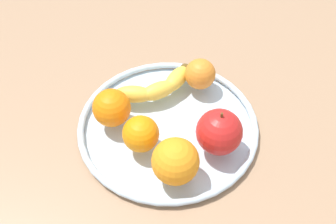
{
  "coord_description": "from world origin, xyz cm",
  "views": [
    {
      "loc": [
        -22.52,
        -42.54,
        60.7
      ],
      "look_at": [
        0.0,
        0.0,
        4.8
      ],
      "focal_mm": 44.01,
      "sensor_mm": 36.0,
      "label": 1
    }
  ],
  "objects_px": {
    "apple": "(219,132)",
    "orange_back_left": "(200,74)",
    "fruit_bowl": "(168,126)",
    "orange_front_left": "(175,161)",
    "banana": "(158,87)",
    "orange_front_right": "(112,108)",
    "orange_center": "(141,134)"
  },
  "relations": [
    {
      "from": "apple",
      "to": "orange_back_left",
      "type": "relative_size",
      "value": 1.46
    },
    {
      "from": "fruit_bowl",
      "to": "orange_front_left",
      "type": "relative_size",
      "value": 4.29
    },
    {
      "from": "fruit_bowl",
      "to": "orange_front_left",
      "type": "height_order",
      "value": "orange_front_left"
    },
    {
      "from": "banana",
      "to": "orange_front_left",
      "type": "distance_m",
      "value": 0.19
    },
    {
      "from": "orange_front_right",
      "to": "apple",
      "type": "bearing_deg",
      "value": -45.34
    },
    {
      "from": "apple",
      "to": "orange_front_right",
      "type": "xyz_separation_m",
      "value": [
        -0.14,
        0.14,
        -0.01
      ]
    },
    {
      "from": "fruit_bowl",
      "to": "orange_front_right",
      "type": "height_order",
      "value": "orange_front_right"
    },
    {
      "from": "orange_front_left",
      "to": "orange_front_right",
      "type": "height_order",
      "value": "orange_front_left"
    },
    {
      "from": "fruit_bowl",
      "to": "banana",
      "type": "bearing_deg",
      "value": 76.71
    },
    {
      "from": "apple",
      "to": "orange_front_right",
      "type": "height_order",
      "value": "apple"
    },
    {
      "from": "banana",
      "to": "orange_back_left",
      "type": "bearing_deg",
      "value": -11.74
    },
    {
      "from": "orange_front_left",
      "to": "fruit_bowl",
      "type": "bearing_deg",
      "value": 68.14
    },
    {
      "from": "orange_front_left",
      "to": "orange_front_right",
      "type": "distance_m",
      "value": 0.16
    },
    {
      "from": "orange_center",
      "to": "orange_front_right",
      "type": "xyz_separation_m",
      "value": [
        -0.02,
        0.08,
        0.0
      ]
    },
    {
      "from": "fruit_bowl",
      "to": "orange_back_left",
      "type": "distance_m",
      "value": 0.12
    },
    {
      "from": "orange_center",
      "to": "orange_front_left",
      "type": "xyz_separation_m",
      "value": [
        0.02,
        -0.08,
        0.01
      ]
    },
    {
      "from": "orange_center",
      "to": "orange_back_left",
      "type": "bearing_deg",
      "value": 25.81
    },
    {
      "from": "orange_front_right",
      "to": "orange_back_left",
      "type": "bearing_deg",
      "value": 1.36
    },
    {
      "from": "orange_center",
      "to": "orange_back_left",
      "type": "relative_size",
      "value": 1.06
    },
    {
      "from": "orange_front_left",
      "to": "orange_front_right",
      "type": "relative_size",
      "value": 1.12
    },
    {
      "from": "orange_center",
      "to": "orange_front_right",
      "type": "distance_m",
      "value": 0.08
    },
    {
      "from": "orange_center",
      "to": "orange_front_left",
      "type": "height_order",
      "value": "orange_front_left"
    },
    {
      "from": "fruit_bowl",
      "to": "banana",
      "type": "xyz_separation_m",
      "value": [
        0.02,
        0.08,
        0.03
      ]
    },
    {
      "from": "orange_center",
      "to": "orange_front_right",
      "type": "bearing_deg",
      "value": 105.88
    },
    {
      "from": "orange_center",
      "to": "orange_front_left",
      "type": "bearing_deg",
      "value": -74.0
    },
    {
      "from": "orange_front_left",
      "to": "orange_back_left",
      "type": "xyz_separation_m",
      "value": [
        0.14,
        0.16,
        -0.01
      ]
    },
    {
      "from": "fruit_bowl",
      "to": "orange_back_left",
      "type": "bearing_deg",
      "value": 29.4
    },
    {
      "from": "apple",
      "to": "orange_front_left",
      "type": "xyz_separation_m",
      "value": [
        -0.09,
        -0.02,
        -0.0
      ]
    },
    {
      "from": "fruit_bowl",
      "to": "orange_back_left",
      "type": "height_order",
      "value": "orange_back_left"
    },
    {
      "from": "apple",
      "to": "orange_front_left",
      "type": "relative_size",
      "value": 1.13
    },
    {
      "from": "banana",
      "to": "apple",
      "type": "xyz_separation_m",
      "value": [
        0.03,
        -0.16,
        0.02
      ]
    },
    {
      "from": "orange_front_left",
      "to": "orange_front_right",
      "type": "xyz_separation_m",
      "value": [
        -0.04,
        0.16,
        -0.0
      ]
    }
  ]
}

